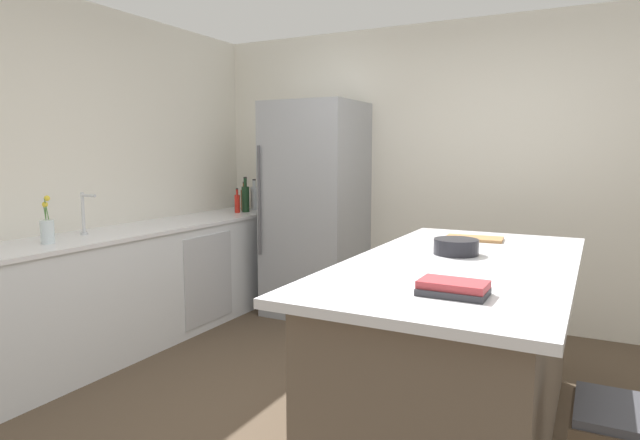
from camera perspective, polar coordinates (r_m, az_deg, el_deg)
The scene contains 15 objects.
ground_plane at distance 3.10m, azimuth 4.41°, elevation -21.45°, with size 7.20×7.20×0.00m, color #4C3D2D.
wall_rear at distance 4.88m, azimuth 15.03°, elevation 4.75°, with size 6.00×0.10×2.60m, color silver.
wall_left at distance 4.32m, azimuth -26.95°, elevation 3.95°, with size 0.10×6.00×2.60m, color silver.
counter_run_left at distance 4.53m, azimuth -17.73°, elevation -6.32°, with size 0.63×3.07×0.91m.
kitchen_island at distance 2.96m, azimuth 14.50°, elevation -12.99°, with size 1.07×2.17×0.94m.
refrigerator at distance 4.94m, azimuth -0.47°, elevation 1.13°, with size 0.80×0.77×1.93m.
sink_faucet at distance 4.12m, azimuth -23.65°, elevation 0.70°, with size 0.15×0.05×0.30m.
flower_vase at distance 3.84m, azimuth -26.89°, elevation -0.78°, with size 0.08×0.08×0.31m.
soda_bottle at distance 5.49m, azimuth -6.96°, elevation 2.38°, with size 0.07×0.07×0.31m.
whiskey_bottle at distance 5.45m, azimuth -7.95°, elevation 2.20°, with size 0.08×0.08×0.29m.
wine_bottle at distance 5.31m, azimuth -7.88°, elevation 2.31°, with size 0.07×0.07×0.34m.
hot_sauce_bottle at distance 5.26m, azimuth -8.74°, elevation 1.79°, with size 0.05×0.05×0.24m.
cookbook_stack at distance 2.16m, azimuth 13.90°, elevation -6.99°, with size 0.26×0.17×0.06m.
mixing_bowl at distance 3.00m, azimuth 14.19°, elevation -2.75°, with size 0.24×0.24×0.08m.
cutting_board at distance 3.53m, azimuth 15.98°, elevation -1.89°, with size 0.36×0.22×0.02m.
Camera 1 is at (1.06, -2.51, 1.48)m, focal length 30.27 mm.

